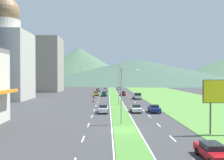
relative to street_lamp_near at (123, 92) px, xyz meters
name	(u,v)px	position (x,y,z in m)	size (l,w,h in m)	color
ground_plane	(125,131)	(0.00, -4.20, -4.83)	(600.00, 600.00, 0.00)	#38383A
grass_median	(114,95)	(0.00, 55.80, -4.80)	(3.20, 240.00, 0.06)	#477F33
grass_verge_right	(169,95)	(20.60, 55.80, -4.80)	(24.00, 240.00, 0.06)	#518438
lane_dash_left_2	(83,139)	(-5.10, -8.43, -4.83)	(0.16, 2.80, 0.01)	silver
lane_dash_left_3	(88,125)	(-5.10, -0.55, -4.83)	(0.16, 2.80, 0.01)	silver
lane_dash_left_4	(92,116)	(-5.10, 7.34, -4.83)	(0.16, 2.80, 0.01)	silver
lane_dash_left_5	(94,110)	(-5.10, 15.22, -4.83)	(0.16, 2.80, 0.01)	silver
lane_dash_left_6	(96,106)	(-5.10, 23.10, -4.83)	(0.16, 2.80, 0.01)	silver
lane_dash_left_7	(97,102)	(-5.10, 30.99, -4.83)	(0.16, 2.80, 0.01)	silver
lane_dash_left_8	(98,99)	(-5.10, 38.87, -4.83)	(0.16, 2.80, 0.01)	silver
lane_dash_left_9	(99,97)	(-5.10, 46.76, -4.83)	(0.16, 2.80, 0.01)	silver
lane_dash_left_10	(100,95)	(-5.10, 54.64, -4.83)	(0.16, 2.80, 0.01)	silver
lane_dash_left_11	(101,94)	(-5.10, 62.52, -4.83)	(0.16, 2.80, 0.01)	silver
lane_dash_left_12	(101,93)	(-5.10, 70.41, -4.83)	(0.16, 2.80, 0.01)	silver
lane_dash_left_13	(102,91)	(-5.10, 78.29, -4.83)	(0.16, 2.80, 0.01)	silver
lane_dash_right_2	(173,138)	(5.10, -8.43, -4.83)	(0.16, 2.80, 0.01)	silver
lane_dash_right_3	(159,125)	(5.10, -0.55, -4.83)	(0.16, 2.80, 0.01)	silver
lane_dash_right_4	(149,116)	(5.10, 7.34, -4.83)	(0.16, 2.80, 0.01)	silver
lane_dash_right_5	(143,110)	(5.10, 15.22, -4.83)	(0.16, 2.80, 0.01)	silver
lane_dash_right_6	(138,106)	(5.10, 23.10, -4.83)	(0.16, 2.80, 0.01)	silver
lane_dash_right_7	(135,102)	(5.10, 30.99, -4.83)	(0.16, 2.80, 0.01)	silver
lane_dash_right_8	(132,99)	(5.10, 38.87, -4.83)	(0.16, 2.80, 0.01)	silver
lane_dash_right_9	(130,97)	(5.10, 46.76, -4.83)	(0.16, 2.80, 0.01)	silver
lane_dash_right_10	(128,95)	(5.10, 54.64, -4.83)	(0.16, 2.80, 0.01)	silver
lane_dash_right_11	(126,94)	(5.10, 62.52, -4.83)	(0.16, 2.80, 0.01)	silver
lane_dash_right_12	(125,93)	(5.10, 70.41, -4.83)	(0.16, 2.80, 0.01)	silver
lane_dash_right_13	(124,91)	(5.10, 78.29, -4.83)	(0.16, 2.80, 0.01)	silver
edge_line_median_left	(109,95)	(-1.75, 55.80, -4.83)	(0.16, 240.00, 0.01)	silver
edge_line_median_right	(119,95)	(1.75, 55.80, -4.83)	(0.16, 240.00, 0.01)	silver
domed_building	(5,56)	(-33.32, 38.98, 8.19)	(14.27, 14.27, 30.92)	#B7B2A8
midrise_colored	(44,65)	(-31.51, 78.46, 7.53)	(15.22, 15.22, 24.73)	#9E9384
hill_far_left	(79,65)	(-34.31, 241.78, 14.48)	(130.64, 130.64, 38.63)	#47664C
hill_far_center	(137,71)	(28.52, 222.78, 7.64)	(217.06, 217.06, 24.96)	#3D5647
street_lamp_near	(123,92)	(0.00, 0.00, 0.00)	(2.71, 0.28, 8.35)	#99999E
street_lamp_mid	(118,82)	(0.14, 24.56, 0.87)	(3.01, 0.36, 9.97)	#99999E
car_0	(123,93)	(3.19, 54.10, -4.01)	(1.86, 4.43, 1.64)	maroon
car_1	(213,151)	(6.61, -15.68, -4.10)	(1.91, 4.72, 1.40)	maroon
car_2	(154,109)	(6.79, 11.83, -4.06)	(2.01, 4.27, 1.51)	navy
car_3	(104,94)	(-3.62, 51.40, -4.08)	(1.90, 4.63, 1.48)	#0C5128
car_4	(103,109)	(-3.15, 11.46, -4.02)	(1.88, 4.54, 1.62)	silver
car_5	(105,90)	(-3.34, 78.34, -4.10)	(1.97, 4.10, 1.43)	silver
car_6	(98,90)	(-6.67, 74.80, -4.04)	(1.89, 4.16, 1.54)	slate
car_7	(119,89)	(3.46, 90.27, -4.10)	(1.91, 4.05, 1.43)	#B2B2B7
car_8	(136,108)	(3.28, 12.37, -4.08)	(1.98, 4.72, 1.49)	silver
car_9	(96,93)	(-6.56, 54.46, -4.07)	(1.99, 4.19, 1.50)	yellow
pickup_truck_0	(137,96)	(6.84, 40.09, -3.85)	(2.18, 5.40, 2.00)	silver
motorcycle_rider	(94,99)	(-6.23, 32.70, -4.09)	(0.36, 2.00, 1.80)	black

